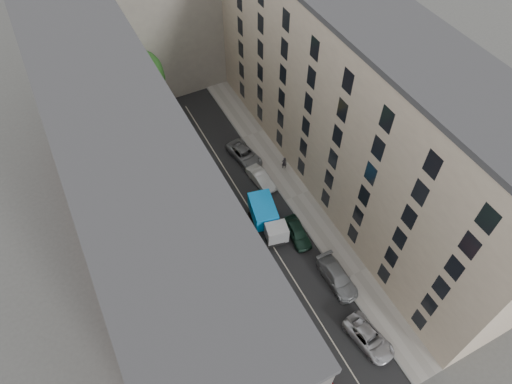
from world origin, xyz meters
TOP-DOWN VIEW (x-y plane):
  - ground at (0.00, 0.00)m, footprint 120.00×120.00m
  - road_surface at (0.00, 0.00)m, footprint 8.00×44.00m
  - sidewalk_left at (-5.50, 0.00)m, footprint 3.00×44.00m
  - sidewalk_right at (5.50, 0.00)m, footprint 3.00×44.00m
  - building_left at (-11.00, 0.00)m, footprint 8.00×44.00m
  - building_right at (11.00, 0.00)m, footprint 8.00×44.00m
  - building_endcap at (0.00, 28.00)m, footprint 18.00×12.00m
  - tarp_truck at (0.60, -1.96)m, footprint 3.38×6.16m
  - car_left_1 at (-3.24, -13.40)m, footprint 1.53×4.22m
  - car_left_2 at (-3.53, -5.80)m, footprint 3.01×5.28m
  - car_left_3 at (-3.60, -1.42)m, footprint 2.72×5.10m
  - car_left_4 at (-3.23, 5.40)m, footprint 1.97×4.28m
  - car_left_5 at (-2.80, 9.00)m, footprint 2.05×4.64m
  - car_left_6 at (-3.60, 14.60)m, footprint 3.29×5.70m
  - car_right_0 at (2.80, -17.00)m, footprint 3.01×5.29m
  - car_right_1 at (3.60, -10.80)m, footprint 2.14×5.20m
  - car_right_2 at (2.80, -4.60)m, footprint 2.17×4.49m
  - car_right_3 at (2.80, 3.60)m, footprint 1.94×4.39m
  - car_right_4 at (2.80, 7.80)m, footprint 3.08×5.37m
  - tree_near at (-5.58, -12.84)m, footprint 5.99×5.81m
  - tree_mid at (-4.50, 4.29)m, footprint 4.96×4.63m
  - tree_far at (-4.88, 19.76)m, footprint 6.02×5.86m
  - lamp_post at (-5.80, -9.46)m, footprint 0.36×0.36m
  - pedestrian at (6.19, 4.29)m, footprint 0.69×0.55m

SIDE VIEW (x-z plane):
  - ground at x=0.00m, z-range 0.00..0.00m
  - road_surface at x=0.00m, z-range 0.00..0.02m
  - sidewalk_left at x=-5.50m, z-range 0.00..0.15m
  - sidewalk_right at x=5.50m, z-range 0.00..0.15m
  - car_left_1 at x=-3.24m, z-range 0.00..1.38m
  - car_left_2 at x=-3.53m, z-range 0.00..1.39m
  - car_right_0 at x=2.80m, z-range 0.00..1.39m
  - car_right_3 at x=2.80m, z-range 0.00..1.40m
  - car_left_3 at x=-3.60m, z-range 0.00..1.41m
  - car_right_4 at x=2.80m, z-range 0.00..1.41m
  - car_left_4 at x=-3.23m, z-range 0.00..1.42m
  - car_right_2 at x=2.80m, z-range 0.00..1.48m
  - car_left_5 at x=-2.80m, z-range 0.00..1.48m
  - car_left_6 at x=-3.60m, z-range 0.00..1.50m
  - car_right_1 at x=3.60m, z-range 0.00..1.50m
  - pedestrian at x=6.19m, z-range 0.15..1.81m
  - tarp_truck at x=0.60m, z-range 0.14..2.80m
  - lamp_post at x=-5.80m, z-range 0.87..6.63m
  - tree_mid at x=-4.50m, z-range 1.22..8.37m
  - tree_near at x=-5.58m, z-range 1.28..9.66m
  - tree_far at x=-4.88m, z-range 1.72..11.42m
  - building_endcap at x=0.00m, z-range 0.00..18.00m
  - building_left at x=-11.00m, z-range 0.00..20.00m
  - building_right at x=11.00m, z-range 0.00..20.00m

